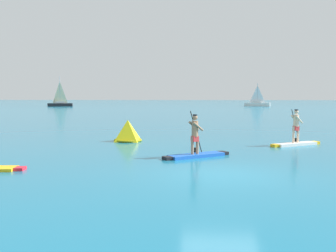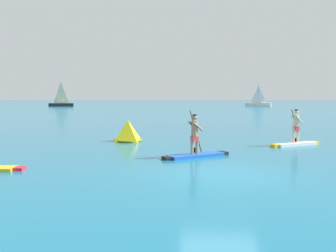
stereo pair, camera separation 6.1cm
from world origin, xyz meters
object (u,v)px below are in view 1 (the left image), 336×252
Objects in this scene: paddleboarder_mid_center at (196,148)px; paddleboarder_far_right at (296,138)px; race_marker_buoy at (128,132)px; sailboat_right_horizon at (257,103)px; sailboat_left_horizon at (60,103)px.

paddleboarder_mid_center reaches higher than paddleboarder_far_right.
race_marker_buoy is (-3.78, 5.05, 0.17)m from paddleboarder_mid_center.
paddleboarder_mid_center is 0.44× the size of sailboat_right_horizon.
sailboat_left_horizon is (-33.01, 72.01, 0.54)m from paddleboarder_mid_center.
paddleboarder_mid_center is 78.63m from sailboat_right_horizon.
sailboat_left_horizon is at bearing 87.52° from paddleboarder_far_right.
sailboat_right_horizon is at bearing 51.60° from paddleboarder_far_right.
sailboat_left_horizon is at bearing 79.45° from paddleboarder_mid_center.
race_marker_buoy is at bearing 91.65° from paddleboarder_mid_center.
paddleboarder_mid_center is at bearing -53.17° from race_marker_buoy.
paddleboarder_far_right is 8.75m from race_marker_buoy.
paddleboarder_far_right reaches higher than race_marker_buoy.
sailboat_left_horizon is (-37.92, 67.97, 0.51)m from paddleboarder_far_right.
paddleboarder_mid_center is 79.21m from sailboat_left_horizon.
race_marker_buoy is 73.06m from sailboat_left_horizon.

